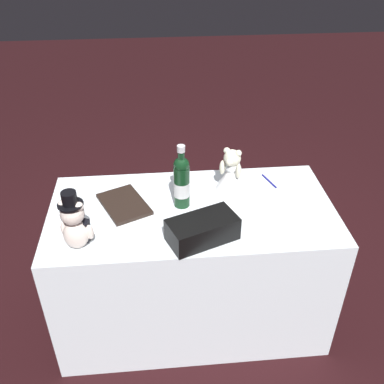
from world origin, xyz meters
TOP-DOWN VIEW (x-y plane):
  - ground_plane at (0.00, 0.00)m, footprint 12.00×12.00m
  - reception_table at (0.00, 0.00)m, footprint 1.40×0.70m
  - teddy_bear_groom at (-0.52, -0.22)m, footprint 0.14×0.14m
  - teddy_bear_bride at (0.22, 0.17)m, footprint 0.19×0.21m
  - champagne_bottle at (-0.05, 0.04)m, footprint 0.08×0.08m
  - signing_pen at (0.43, 0.21)m, footprint 0.05×0.14m
  - gift_case_black at (0.02, -0.23)m, footprint 0.34×0.26m
  - guestbook at (-0.33, 0.06)m, footprint 0.29×0.33m

SIDE VIEW (x-z plane):
  - ground_plane at x=0.00m, z-range 0.00..0.00m
  - reception_table at x=0.00m, z-range 0.00..0.76m
  - signing_pen at x=0.43m, z-range 0.76..0.77m
  - guestbook at x=-0.33m, z-range 0.76..0.78m
  - gift_case_black at x=0.02m, z-range 0.76..0.87m
  - teddy_bear_bride at x=0.22m, z-range 0.75..0.98m
  - teddy_bear_groom at x=-0.52m, z-range 0.74..1.02m
  - champagne_bottle at x=-0.05m, z-range 0.74..1.07m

